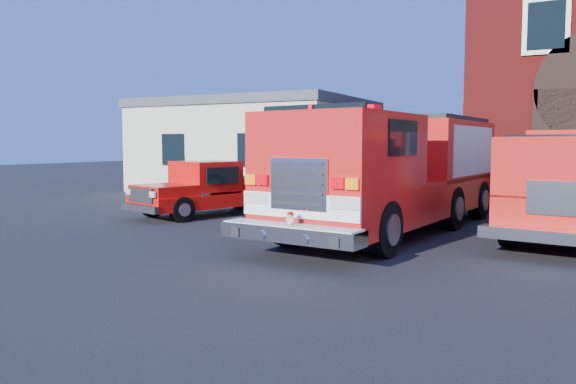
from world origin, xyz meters
The scene contains 4 objects.
ground centered at (0.00, 0.00, 0.00)m, with size 100.00×100.00×0.00m, color black.
side_building centered at (-9.00, 13.00, 2.20)m, with size 10.20×8.20×4.35m.
fire_engine centered at (0.93, 3.06, 1.57)m, with size 3.80×10.09×3.03m.
pickup_truck centered at (-5.22, 3.69, 0.81)m, with size 3.42×5.54×1.71m.
Camera 1 is at (5.03, -10.97, 2.24)m, focal length 35.00 mm.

